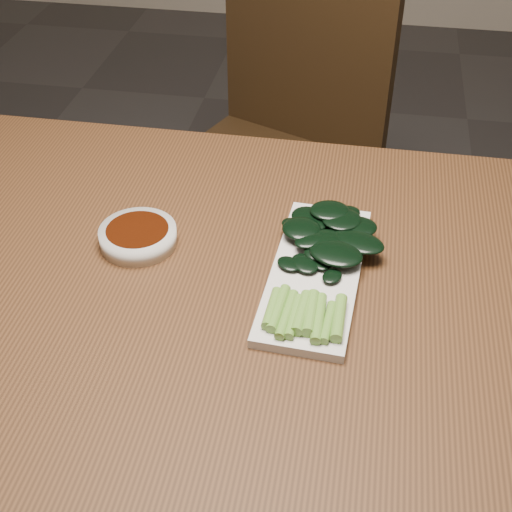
{
  "coord_description": "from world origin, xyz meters",
  "views": [
    {
      "loc": [
        0.15,
        -0.74,
        1.41
      ],
      "look_at": [
        0.01,
        0.04,
        0.76
      ],
      "focal_mm": 50.0,
      "sensor_mm": 36.0,
      "label": 1
    }
  ],
  "objects_px": {
    "chair_far": "(277,144)",
    "serving_plate": "(316,273)",
    "gai_lan": "(327,249)",
    "sauce_bowl": "(138,236)",
    "table": "(243,316)"
  },
  "relations": [
    {
      "from": "chair_far",
      "to": "serving_plate",
      "type": "height_order",
      "value": "chair_far"
    },
    {
      "from": "table",
      "to": "gai_lan",
      "type": "distance_m",
      "value": 0.16
    },
    {
      "from": "sauce_bowl",
      "to": "gai_lan",
      "type": "relative_size",
      "value": 0.37
    },
    {
      "from": "chair_far",
      "to": "gai_lan",
      "type": "relative_size",
      "value": 2.85
    },
    {
      "from": "sauce_bowl",
      "to": "gai_lan",
      "type": "height_order",
      "value": "gai_lan"
    },
    {
      "from": "serving_plate",
      "to": "gai_lan",
      "type": "height_order",
      "value": "gai_lan"
    },
    {
      "from": "serving_plate",
      "to": "gai_lan",
      "type": "distance_m",
      "value": 0.04
    },
    {
      "from": "chair_far",
      "to": "sauce_bowl",
      "type": "relative_size",
      "value": 7.75
    },
    {
      "from": "serving_plate",
      "to": "chair_far",
      "type": "bearing_deg",
      "value": 101.94
    },
    {
      "from": "sauce_bowl",
      "to": "serving_plate",
      "type": "relative_size",
      "value": 0.36
    },
    {
      "from": "chair_far",
      "to": "sauce_bowl",
      "type": "distance_m",
      "value": 0.83
    },
    {
      "from": "serving_plate",
      "to": "gai_lan",
      "type": "bearing_deg",
      "value": 71.95
    },
    {
      "from": "chair_far",
      "to": "gai_lan",
      "type": "xyz_separation_m",
      "value": [
        0.18,
        -0.77,
        0.29
      ]
    },
    {
      "from": "table",
      "to": "gai_lan",
      "type": "bearing_deg",
      "value": 27.32
    },
    {
      "from": "chair_far",
      "to": "serving_plate",
      "type": "distance_m",
      "value": 0.87
    }
  ]
}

